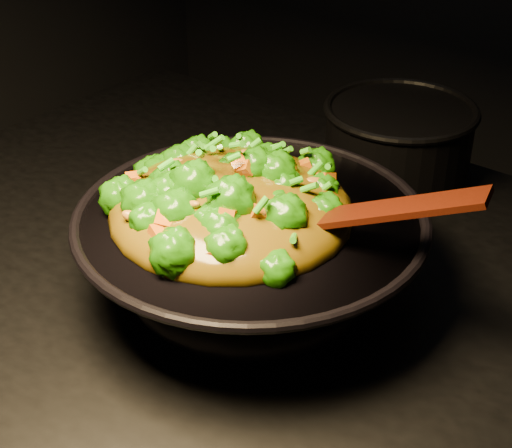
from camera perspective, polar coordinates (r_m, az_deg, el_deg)
The scene contains 4 objects.
wok at distance 0.96m, azimuth -0.37°, elevation -2.41°, with size 0.41×0.41×0.12m, color black, non-canonical shape.
stir_fry at distance 0.91m, azimuth -1.83°, elevation 3.35°, with size 0.29×0.29×0.10m, color #1F6607, non-canonical shape.
spatula at distance 0.85m, azimuth 7.72°, elevation 0.77°, with size 0.28×0.04×0.01m, color #361606.
back_pot at distance 1.23m, azimuth 10.27°, elevation 5.75°, with size 0.22×0.22×0.13m, color black.
Camera 1 is at (0.55, -0.67, 1.50)m, focal length 55.00 mm.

